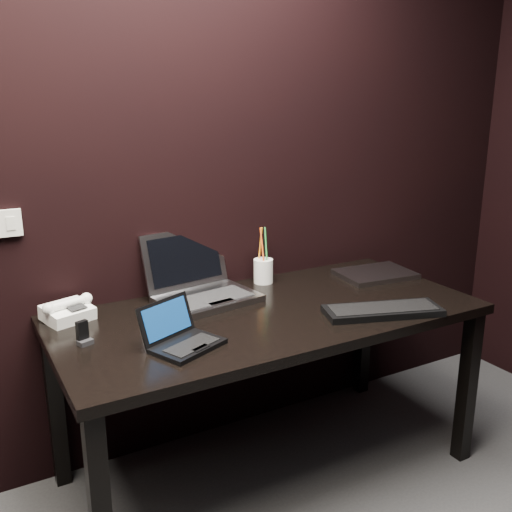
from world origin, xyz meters
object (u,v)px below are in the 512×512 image
netbook (182,338)px  ext_keyboard (383,310)px  mobile_phone (83,335)px  desk_phone (68,311)px  pen_cup (263,270)px  closed_laptop (375,274)px  desk (269,328)px  silver_laptop (201,287)px

netbook → ext_keyboard: 0.82m
netbook → mobile_phone: (-0.29, 0.18, 0.00)m
desk_phone → netbook: bearing=-56.1°
ext_keyboard → pen_cup: bearing=110.4°
pen_cup → closed_laptop: bearing=-19.3°
mobile_phone → desk: bearing=-2.7°
desk → pen_cup: pen_cup is taller
ext_keyboard → desk_phone: desk_phone is taller
ext_keyboard → desk_phone: 1.23m
netbook → silver_laptop: 0.48m
desk → silver_laptop: (-0.18, 0.25, 0.13)m
netbook → desk_phone: bearing=123.9°
mobile_phone → pen_cup: bearing=17.8°
desk → ext_keyboard: (0.37, -0.26, 0.09)m
ext_keyboard → mobile_phone: 1.14m
netbook → mobile_phone: size_ratio=3.51×
closed_laptop → pen_cup: pen_cup is taller
silver_laptop → pen_cup: (0.34, 0.06, 0.01)m
desk → silver_laptop: silver_laptop is taller
netbook → desk: bearing=18.7°
silver_laptop → pen_cup: silver_laptop is taller
netbook → mobile_phone: netbook is taller
ext_keyboard → pen_cup: size_ratio=1.87×
closed_laptop → mobile_phone: size_ratio=4.40×
desk → pen_cup: bearing=63.9°
pen_cup → desk_phone: bearing=-177.9°
desk → netbook: (-0.44, -0.15, 0.11)m
ext_keyboard → closed_laptop: 0.50m
ext_keyboard → mobile_phone: (-1.10, 0.29, 0.02)m
closed_laptop → netbook: bearing=-165.5°
closed_laptop → desk_phone: (-1.40, 0.15, 0.02)m
desk → desk_phone: size_ratio=8.12×
netbook → desk_phone: size_ratio=1.41×
silver_laptop → desk_phone: size_ratio=2.12×
desk → netbook: size_ratio=5.76×
desk → silver_laptop: size_ratio=3.83×
ext_keyboard → pen_cup: pen_cup is taller
mobile_phone → pen_cup: size_ratio=0.32×
pen_cup → mobile_phone: bearing=-162.2°
desk_phone → mobile_phone: desk_phone is taller
desk → closed_laptop: closed_laptop is taller
desk_phone → pen_cup: bearing=2.1°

